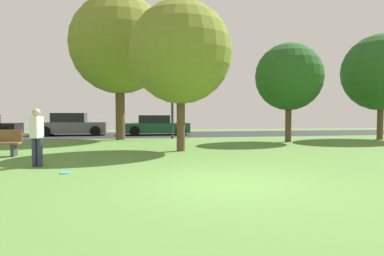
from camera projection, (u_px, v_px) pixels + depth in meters
name	position (u px, v px, depth m)	size (l,w,h in m)	color
ground_plane	(227.00, 184.00, 6.72)	(44.00, 44.00, 0.00)	#547F38
road_strip	(162.00, 134.00, 22.46)	(44.00, 6.40, 0.01)	#28282B
maple_tree_far	(120.00, 45.00, 17.92)	(5.39, 5.39, 7.92)	brown
oak_tree_right	(289.00, 77.00, 16.52)	(3.39, 3.39, 5.00)	brown
maple_tree_near	(381.00, 72.00, 18.08)	(4.23, 4.23, 5.84)	brown
oak_tree_center	(181.00, 53.00, 12.50)	(3.93, 3.93, 5.75)	brown
person_bystander	(37.00, 135.00, 8.91)	(0.31, 0.37, 1.60)	#2D334C
frisbee_disc	(66.00, 173.00, 7.94)	(0.27, 0.27, 0.03)	#2DB2E0
parked_car_grey	(72.00, 125.00, 21.56)	(4.35, 1.93, 1.48)	slate
parked_car_green	(156.00, 126.00, 22.08)	(4.28, 1.92, 1.33)	#195633
street_lamp_post	(172.00, 99.00, 18.67)	(0.14, 0.14, 4.50)	#2D2D33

